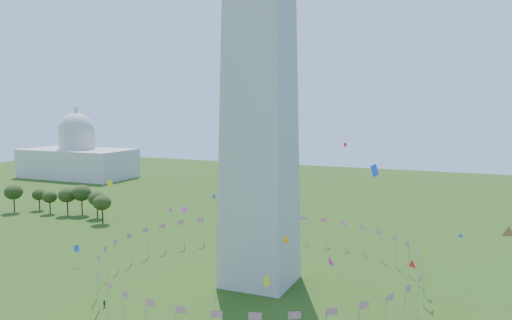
{
  "coord_description": "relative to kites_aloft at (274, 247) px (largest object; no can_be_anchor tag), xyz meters",
  "views": [
    {
      "loc": [
        47.94,
        -64.63,
        45.11
      ],
      "look_at": [
        5.32,
        35.0,
        33.38
      ],
      "focal_mm": 35.0,
      "sensor_mm": 36.0,
      "label": 1
    }
  ],
  "objects": [
    {
      "name": "tree_line_west",
      "position": [
        -117.94,
        65.94,
        -11.81
      ],
      "size": [
        55.63,
        16.23,
        12.35
      ],
      "color": "#354C19",
      "rests_on": "ground"
    },
    {
      "name": "kites_aloft",
      "position": [
        0.0,
        0.0,
        0.0
      ],
      "size": [
        108.43,
        65.31,
        33.15
      ],
      "color": "orange",
      "rests_on": "ground"
    },
    {
      "name": "flag_ring",
      "position": [
        -13.46,
        25.11,
        -12.86
      ],
      "size": [
        80.24,
        80.24,
        9.0
      ],
      "color": "silver",
      "rests_on": "ground"
    },
    {
      "name": "capitol_building",
      "position": [
        -193.46,
        155.11,
        5.64
      ],
      "size": [
        70.0,
        35.0,
        46.0
      ],
      "primitive_type": null,
      "color": "beige",
      "rests_on": "ground"
    }
  ]
}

